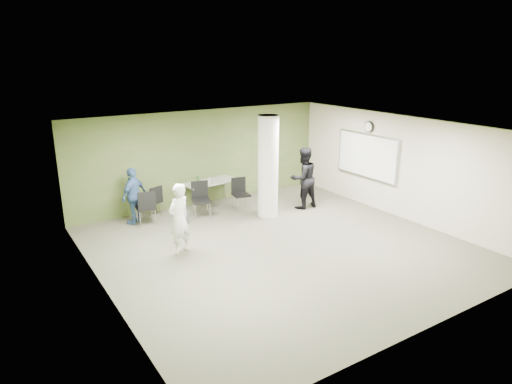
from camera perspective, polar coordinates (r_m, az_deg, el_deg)
floor at (r=10.78m, az=3.02°, el=-6.91°), size 8.00×8.00×0.00m
ceiling at (r=9.98m, az=3.27°, el=7.95°), size 8.00×8.00×0.00m
wall_back at (r=13.64m, az=-6.72°, el=4.31°), size 8.00×2.80×0.02m
wall_left at (r=8.71m, az=-18.86°, el=-3.87°), size 0.02×8.00×2.80m
wall_right_cream at (r=12.97m, az=17.68°, el=2.96°), size 0.02×8.00×2.80m
column at (r=12.43m, az=1.52°, el=3.18°), size 0.56×0.56×2.80m
whiteboard at (r=13.66m, az=13.68°, el=4.40°), size 0.05×2.30×1.30m
wall_clock at (r=13.51m, az=13.94°, el=7.92°), size 0.06×0.32×0.32m
folding_table at (r=13.41m, az=-5.74°, el=1.15°), size 1.71×0.91×1.02m
wastebasket at (r=12.32m, az=-9.02°, el=-3.20°), size 0.28×0.28×0.32m
chair_back_left at (r=12.23m, az=-13.58°, el=-1.62°), size 0.53×0.53×0.96m
chair_back_right at (r=12.84m, az=-12.66°, el=-0.88°), size 0.56×0.56×0.89m
chair_table_left at (r=12.68m, az=-6.94°, el=-0.53°), size 0.61×0.61×0.98m
chair_table_right at (r=13.21m, az=-2.01°, el=0.12°), size 0.53×0.53×0.92m
woman_white at (r=10.35m, az=-9.61°, el=-3.31°), size 0.70×0.59×1.63m
man_black at (r=13.26m, az=5.93°, el=1.75°), size 0.88×0.69×1.80m
man_blue at (r=12.44m, az=-15.02°, el=-0.44°), size 0.95×0.80×1.53m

